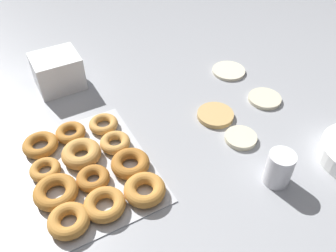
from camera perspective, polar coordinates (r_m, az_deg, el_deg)
ground_plane at (r=1.09m, az=5.28°, el=0.98°), size 3.00×3.00×0.00m
pancake_0 at (r=1.20m, az=15.24°, el=4.25°), size 0.11×0.11×0.01m
pancake_1 at (r=1.31m, az=9.70°, el=8.71°), size 0.12×0.12×0.01m
pancake_2 at (r=1.10m, az=7.61°, el=1.75°), size 0.11×0.11×0.02m
pancake_3 at (r=1.04m, az=11.59°, el=-1.88°), size 0.09×0.09×0.01m
donut_tray at (r=0.95m, az=-12.55°, el=-6.87°), size 0.40×0.32×0.04m
container_stack at (r=1.25m, az=-17.28°, el=8.37°), size 0.13×0.15×0.11m
paper_cup at (r=0.93m, az=17.38°, el=-6.52°), size 0.07×0.07×0.10m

